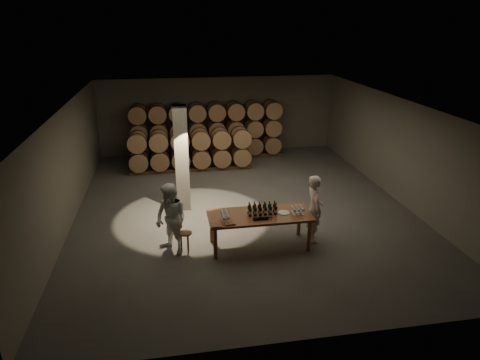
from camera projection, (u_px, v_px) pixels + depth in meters
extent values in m
plane|color=#54514F|center=(242.00, 206.00, 13.34)|extent=(12.00, 12.00, 0.00)
plane|color=#605E59|center=(243.00, 104.00, 12.19)|extent=(12.00, 12.00, 0.00)
plane|color=slate|center=(218.00, 115.00, 18.29)|extent=(10.00, 0.00, 10.00)
plane|color=slate|center=(304.00, 265.00, 7.24)|extent=(10.00, 0.00, 10.00)
plane|color=slate|center=(67.00, 167.00, 11.98)|extent=(0.00, 12.00, 12.00)
plane|color=slate|center=(398.00, 149.00, 13.55)|extent=(0.00, 12.00, 12.00)
cube|color=slate|center=(182.00, 159.00, 12.67)|extent=(0.40, 0.40, 3.20)
cylinder|color=brown|center=(215.00, 244.00, 10.30)|extent=(0.10, 0.10, 0.84)
cylinder|color=brown|center=(309.00, 236.00, 10.67)|extent=(0.10, 0.10, 0.84)
cylinder|color=brown|center=(212.00, 227.00, 11.09)|extent=(0.10, 0.10, 0.84)
cylinder|color=brown|center=(299.00, 221.00, 11.47)|extent=(0.10, 0.10, 0.84)
cube|color=brown|center=(260.00, 216.00, 10.72)|extent=(2.60, 1.10, 0.06)
cube|color=#55361D|center=(208.00, 158.00, 17.74)|extent=(6.26, 0.10, 0.12)
cube|color=#55361D|center=(207.00, 154.00, 18.29)|extent=(6.26, 0.10, 0.12)
cylinder|color=#9D7347|center=(141.00, 150.00, 17.44)|extent=(0.70, 0.95, 0.70)
cylinder|color=black|center=(141.00, 151.00, 17.20)|extent=(0.73, 0.04, 0.73)
cylinder|color=black|center=(141.00, 148.00, 17.68)|extent=(0.73, 0.04, 0.73)
cylinder|color=#9D7347|center=(160.00, 149.00, 17.56)|extent=(0.70, 0.95, 0.70)
cylinder|color=black|center=(160.00, 150.00, 17.32)|extent=(0.73, 0.04, 0.73)
cylinder|color=black|center=(160.00, 147.00, 17.80)|extent=(0.73, 0.04, 0.73)
cylinder|color=#9D7347|center=(179.00, 148.00, 17.68)|extent=(0.70, 0.95, 0.70)
cylinder|color=black|center=(180.00, 150.00, 17.44)|extent=(0.73, 0.04, 0.73)
cylinder|color=black|center=(179.00, 146.00, 17.92)|extent=(0.73, 0.04, 0.73)
cylinder|color=#9D7347|center=(198.00, 147.00, 17.81)|extent=(0.70, 0.95, 0.70)
cylinder|color=black|center=(199.00, 149.00, 17.57)|extent=(0.73, 0.04, 0.73)
cylinder|color=black|center=(198.00, 145.00, 18.04)|extent=(0.73, 0.04, 0.73)
cylinder|color=#9D7347|center=(217.00, 146.00, 17.93)|extent=(0.70, 0.95, 0.70)
cylinder|color=black|center=(217.00, 148.00, 17.69)|extent=(0.73, 0.04, 0.73)
cylinder|color=black|center=(216.00, 144.00, 18.17)|extent=(0.73, 0.04, 0.73)
cylinder|color=#9D7347|center=(235.00, 145.00, 18.05)|extent=(0.70, 0.95, 0.70)
cylinder|color=black|center=(236.00, 147.00, 17.81)|extent=(0.73, 0.04, 0.73)
cylinder|color=black|center=(234.00, 143.00, 18.29)|extent=(0.73, 0.04, 0.73)
cylinder|color=#9D7347|center=(253.00, 144.00, 18.17)|extent=(0.70, 0.95, 0.70)
cylinder|color=black|center=(254.00, 146.00, 17.93)|extent=(0.73, 0.04, 0.73)
cylinder|color=black|center=(252.00, 143.00, 18.41)|extent=(0.73, 0.04, 0.73)
cylinder|color=#9D7347|center=(271.00, 143.00, 18.30)|extent=(0.70, 0.95, 0.70)
cylinder|color=black|center=(272.00, 145.00, 18.06)|extent=(0.73, 0.04, 0.73)
cylinder|color=black|center=(270.00, 142.00, 18.54)|extent=(0.73, 0.04, 0.73)
cylinder|color=#9D7347|center=(139.00, 132.00, 17.17)|extent=(0.70, 0.95, 0.70)
cylinder|color=black|center=(139.00, 134.00, 16.93)|extent=(0.73, 0.04, 0.73)
cylinder|color=black|center=(140.00, 130.00, 17.41)|extent=(0.73, 0.04, 0.73)
cylinder|color=#9D7347|center=(159.00, 131.00, 17.30)|extent=(0.70, 0.95, 0.70)
cylinder|color=black|center=(159.00, 133.00, 17.06)|extent=(0.73, 0.04, 0.73)
cylinder|color=black|center=(159.00, 130.00, 17.54)|extent=(0.73, 0.04, 0.73)
cylinder|color=#9D7347|center=(178.00, 130.00, 17.42)|extent=(0.70, 0.95, 0.70)
cylinder|color=black|center=(179.00, 132.00, 17.18)|extent=(0.73, 0.04, 0.73)
cylinder|color=black|center=(178.00, 129.00, 17.66)|extent=(0.73, 0.04, 0.73)
cylinder|color=#9D7347|center=(197.00, 130.00, 17.54)|extent=(0.70, 0.95, 0.70)
cylinder|color=black|center=(198.00, 131.00, 17.30)|extent=(0.73, 0.04, 0.73)
cylinder|color=black|center=(197.00, 128.00, 17.78)|extent=(0.73, 0.04, 0.73)
cylinder|color=#9D7347|center=(216.00, 129.00, 17.66)|extent=(0.70, 0.95, 0.70)
cylinder|color=black|center=(217.00, 130.00, 17.42)|extent=(0.73, 0.04, 0.73)
cylinder|color=black|center=(216.00, 127.00, 17.90)|extent=(0.73, 0.04, 0.73)
cylinder|color=#9D7347|center=(235.00, 128.00, 17.79)|extent=(0.70, 0.95, 0.70)
cylinder|color=black|center=(236.00, 129.00, 17.55)|extent=(0.73, 0.04, 0.73)
cylinder|color=black|center=(234.00, 127.00, 18.03)|extent=(0.73, 0.04, 0.73)
cylinder|color=#9D7347|center=(253.00, 127.00, 17.91)|extent=(0.70, 0.95, 0.70)
cylinder|color=black|center=(255.00, 129.00, 17.67)|extent=(0.73, 0.04, 0.73)
cylinder|color=black|center=(252.00, 126.00, 18.15)|extent=(0.73, 0.04, 0.73)
cylinder|color=#9D7347|center=(271.00, 126.00, 18.03)|extent=(0.70, 0.95, 0.70)
cylinder|color=black|center=(273.00, 128.00, 17.79)|extent=(0.73, 0.04, 0.73)
cylinder|color=black|center=(270.00, 125.00, 18.27)|extent=(0.73, 0.04, 0.73)
cylinder|color=#9D7347|center=(138.00, 114.00, 16.91)|extent=(0.70, 0.95, 0.70)
cylinder|color=black|center=(137.00, 115.00, 16.67)|extent=(0.73, 0.04, 0.73)
cylinder|color=black|center=(138.00, 112.00, 17.15)|extent=(0.73, 0.04, 0.73)
cylinder|color=#9D7347|center=(158.00, 113.00, 17.03)|extent=(0.70, 0.95, 0.70)
cylinder|color=black|center=(158.00, 114.00, 16.79)|extent=(0.73, 0.04, 0.73)
cylinder|color=black|center=(158.00, 112.00, 17.27)|extent=(0.73, 0.04, 0.73)
cylinder|color=#9D7347|center=(177.00, 112.00, 17.15)|extent=(0.70, 0.95, 0.70)
cylinder|color=black|center=(178.00, 114.00, 16.92)|extent=(0.73, 0.04, 0.73)
cylinder|color=black|center=(177.00, 111.00, 17.39)|extent=(0.73, 0.04, 0.73)
cylinder|color=#9D7347|center=(197.00, 112.00, 17.28)|extent=(0.70, 0.95, 0.70)
cylinder|color=black|center=(197.00, 113.00, 17.04)|extent=(0.73, 0.04, 0.73)
cylinder|color=black|center=(196.00, 110.00, 17.52)|extent=(0.73, 0.04, 0.73)
cylinder|color=#9D7347|center=(216.00, 111.00, 17.40)|extent=(0.70, 0.95, 0.70)
cylinder|color=black|center=(217.00, 112.00, 17.16)|extent=(0.73, 0.04, 0.73)
cylinder|color=black|center=(215.00, 110.00, 17.64)|extent=(0.73, 0.04, 0.73)
cylinder|color=#9D7347|center=(235.00, 110.00, 17.52)|extent=(0.70, 0.95, 0.70)
cylinder|color=black|center=(236.00, 112.00, 17.28)|extent=(0.73, 0.04, 0.73)
cylinder|color=black|center=(234.00, 109.00, 17.76)|extent=(0.73, 0.04, 0.73)
cylinder|color=#9D7347|center=(254.00, 110.00, 17.65)|extent=(0.70, 0.95, 0.70)
cylinder|color=black|center=(255.00, 111.00, 17.41)|extent=(0.73, 0.04, 0.73)
cylinder|color=black|center=(252.00, 108.00, 17.89)|extent=(0.73, 0.04, 0.73)
cylinder|color=#9D7347|center=(272.00, 109.00, 17.77)|extent=(0.70, 0.95, 0.70)
cylinder|color=black|center=(273.00, 110.00, 17.53)|extent=(0.73, 0.04, 0.73)
cylinder|color=black|center=(270.00, 108.00, 18.01)|extent=(0.73, 0.04, 0.73)
cube|color=#55361D|center=(192.00, 170.00, 16.32)|extent=(4.70, 0.10, 0.12)
cube|color=#55361D|center=(191.00, 165.00, 16.88)|extent=(4.70, 0.10, 0.12)
cylinder|color=#9D7347|center=(139.00, 160.00, 16.15)|extent=(0.70, 0.95, 0.70)
cylinder|color=black|center=(139.00, 162.00, 15.91)|extent=(0.73, 0.04, 0.73)
cylinder|color=black|center=(139.00, 158.00, 16.39)|extent=(0.73, 0.04, 0.73)
cylinder|color=#9D7347|center=(160.00, 159.00, 16.27)|extent=(0.70, 0.95, 0.70)
cylinder|color=black|center=(160.00, 161.00, 16.03)|extent=(0.73, 0.04, 0.73)
cylinder|color=black|center=(160.00, 157.00, 16.51)|extent=(0.73, 0.04, 0.73)
cylinder|color=#9D7347|center=(181.00, 158.00, 16.39)|extent=(0.70, 0.95, 0.70)
cylinder|color=black|center=(181.00, 160.00, 16.15)|extent=(0.73, 0.04, 0.73)
cylinder|color=black|center=(180.00, 156.00, 16.63)|extent=(0.73, 0.04, 0.73)
cylinder|color=#9D7347|center=(201.00, 157.00, 16.52)|extent=(0.70, 0.95, 0.70)
cylinder|color=black|center=(202.00, 159.00, 16.28)|extent=(0.73, 0.04, 0.73)
cylinder|color=black|center=(200.00, 155.00, 16.76)|extent=(0.73, 0.04, 0.73)
cylinder|color=#9D7347|center=(221.00, 156.00, 16.64)|extent=(0.70, 0.95, 0.70)
cylinder|color=black|center=(222.00, 158.00, 16.40)|extent=(0.73, 0.04, 0.73)
cylinder|color=black|center=(220.00, 154.00, 16.88)|extent=(0.73, 0.04, 0.73)
cylinder|color=#9D7347|center=(241.00, 155.00, 16.76)|extent=(0.70, 0.95, 0.70)
cylinder|color=black|center=(242.00, 157.00, 16.52)|extent=(0.73, 0.04, 0.73)
cylinder|color=black|center=(240.00, 153.00, 17.00)|extent=(0.73, 0.04, 0.73)
cylinder|color=#9D7347|center=(137.00, 141.00, 15.88)|extent=(0.70, 0.95, 0.70)
cylinder|color=black|center=(137.00, 143.00, 15.64)|extent=(0.73, 0.04, 0.73)
cylinder|color=black|center=(138.00, 139.00, 16.12)|extent=(0.73, 0.04, 0.73)
cylinder|color=#9D7347|center=(159.00, 140.00, 16.01)|extent=(0.70, 0.95, 0.70)
cylinder|color=black|center=(159.00, 142.00, 15.77)|extent=(0.73, 0.04, 0.73)
cylinder|color=black|center=(159.00, 138.00, 16.25)|extent=(0.73, 0.04, 0.73)
cylinder|color=#9D7347|center=(180.00, 139.00, 16.13)|extent=(0.70, 0.95, 0.70)
cylinder|color=black|center=(180.00, 141.00, 15.89)|extent=(0.73, 0.04, 0.73)
cylinder|color=black|center=(179.00, 138.00, 16.37)|extent=(0.73, 0.04, 0.73)
cylinder|color=#9D7347|center=(200.00, 138.00, 16.25)|extent=(0.70, 0.95, 0.70)
cylinder|color=black|center=(201.00, 140.00, 16.01)|extent=(0.73, 0.04, 0.73)
cylinder|color=black|center=(200.00, 137.00, 16.49)|extent=(0.73, 0.04, 0.73)
cylinder|color=#9D7347|center=(221.00, 138.00, 16.37)|extent=(0.70, 0.95, 0.70)
cylinder|color=black|center=(222.00, 139.00, 16.14)|extent=(0.73, 0.04, 0.73)
cylinder|color=black|center=(220.00, 136.00, 16.61)|extent=(0.73, 0.04, 0.73)
cylinder|color=#9D7347|center=(241.00, 137.00, 16.50)|extent=(0.70, 0.95, 0.70)
cylinder|color=black|center=(242.00, 138.00, 16.26)|extent=(0.73, 0.04, 0.73)
cylinder|color=black|center=(240.00, 135.00, 16.74)|extent=(0.73, 0.04, 0.73)
cylinder|color=black|center=(250.00, 212.00, 10.58)|extent=(0.08, 0.08, 0.22)
cylinder|color=silver|center=(250.00, 213.00, 10.58)|extent=(0.08, 0.08, 0.07)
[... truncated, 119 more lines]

